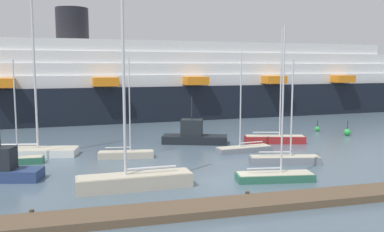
# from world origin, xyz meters

# --- Properties ---
(ground_plane) EXTENTS (600.00, 600.00, 0.00)m
(ground_plane) POSITION_xyz_m (0.00, 0.00, 0.00)
(ground_plane) COLOR slate
(dock_pier) EXTENTS (27.88, 2.31, 0.49)m
(dock_pier) POSITION_xyz_m (0.00, -4.93, 0.20)
(dock_pier) COLOR brown
(dock_pier) RESTS_ON ground_plane
(sailboat_0) EXTENTS (5.88, 2.75, 10.85)m
(sailboat_0) POSITION_xyz_m (9.15, 11.38, 0.56)
(sailboat_0) COLOR maroon
(sailboat_0) RESTS_ON ground_plane
(sailboat_1) EXTENTS (7.74, 3.55, 13.78)m
(sailboat_1) POSITION_xyz_m (-12.86, 11.46, 0.60)
(sailboat_1) COLOR white
(sailboat_1) RESTS_ON ground_plane
(sailboat_2) EXTENTS (6.96, 1.80, 12.89)m
(sailboat_2) POSITION_xyz_m (-5.73, 0.03, 0.66)
(sailboat_2) COLOR #BCB29E
(sailboat_2) RESTS_ON ground_plane
(sailboat_3) EXTENTS (4.99, 1.81, 8.51)m
(sailboat_3) POSITION_xyz_m (4.73, 8.34, 0.39)
(sailboat_3) COLOR gray
(sailboat_3) RESTS_ON ground_plane
(sailboat_4) EXTENTS (4.52, 1.67, 8.04)m
(sailboat_4) POSITION_xyz_m (-5.35, 8.58, 0.41)
(sailboat_4) COLOR #BCB29E
(sailboat_4) RESTS_ON ground_plane
(sailboat_5) EXTENTS (5.46, 2.42, 7.85)m
(sailboat_5) POSITION_xyz_m (6.09, 3.48, 0.42)
(sailboat_5) COLOR gray
(sailboat_5) RESTS_ON ground_plane
(sailboat_6) EXTENTS (4.47, 1.31, 7.84)m
(sailboat_6) POSITION_xyz_m (-13.83, 8.70, 0.39)
(sailboat_6) COLOR #2D6B51
(sailboat_6) RESTS_ON ground_plane
(sailboat_7) EXTENTS (5.15, 2.20, 9.87)m
(sailboat_7) POSITION_xyz_m (3.24, -0.59, 0.43)
(sailboat_7) COLOR #2D6B51
(sailboat_7) RESTS_ON ground_plane
(fishing_boat_1) EXTENTS (6.49, 4.01, 4.47)m
(fishing_boat_1) POSITION_xyz_m (1.60, 13.28, 0.78)
(fishing_boat_1) COLOR black
(fishing_boat_1) RESTS_ON ground_plane
(channel_buoy_0) EXTENTS (0.55, 0.55, 1.26)m
(channel_buoy_0) POSITION_xyz_m (17.11, 16.77, 0.28)
(channel_buoy_0) COLOR green
(channel_buoy_0) RESTS_ON ground_plane
(channel_buoy_1) EXTENTS (0.71, 0.71, 1.61)m
(channel_buoy_1) POSITION_xyz_m (18.62, 13.39, 0.36)
(channel_buoy_1) COLOR green
(channel_buoy_1) RESTS_ON ground_plane
(cruise_ship) EXTENTS (85.67, 18.17, 15.05)m
(cruise_ship) POSITION_xyz_m (5.53, 35.12, 4.83)
(cruise_ship) COLOR black
(cruise_ship) RESTS_ON ground_plane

